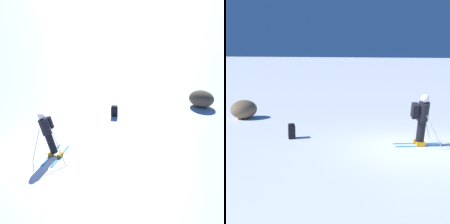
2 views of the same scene
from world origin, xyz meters
TOP-DOWN VIEW (x-y plane):
  - ground_plane at (0.00, 0.00)m, footprint 300.00×300.00m
  - skier at (0.13, -0.08)m, footprint 1.44×1.64m
  - spare_backpack at (-0.23, 4.19)m, footprint 0.37×0.35m
  - exposed_boulder_0 at (2.41, 7.90)m, footprint 1.26×1.07m

SIDE VIEW (x-z plane):
  - ground_plane at x=0.00m, z-range 0.00..0.00m
  - spare_backpack at x=-0.23m, z-range -0.01..0.49m
  - exposed_boulder_0 at x=2.41m, z-range 0.00..0.82m
  - skier at x=0.13m, z-range 0.07..1.77m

